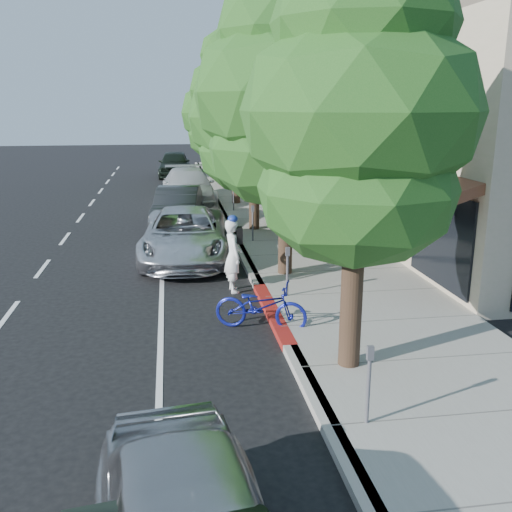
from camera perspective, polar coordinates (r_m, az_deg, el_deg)
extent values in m
plane|color=black|center=(12.60, 2.49, -7.67)|extent=(120.00, 120.00, 0.00)
cube|color=gray|center=(20.49, 4.52, 1.50)|extent=(4.60, 56.00, 0.15)
cube|color=#9E998E|center=(20.11, -1.88, 1.27)|extent=(0.30, 56.00, 0.15)
cube|color=maroon|center=(13.48, 1.67, -5.75)|extent=(0.32, 4.00, 0.15)
cube|color=#C7B299|center=(31.73, 13.67, 12.18)|extent=(10.00, 36.00, 7.00)
cylinder|color=black|center=(10.52, 9.50, -4.73)|extent=(0.40, 0.40, 2.67)
ellipsoid|color=#1C5118|center=(10.02, 10.02, 6.66)|extent=(3.48, 3.48, 2.78)
ellipsoid|color=#1C5118|center=(9.92, 10.37, 14.10)|extent=(4.09, 4.09, 3.28)
ellipsoid|color=#1C5118|center=(10.00, 10.77, 22.00)|extent=(3.07, 3.07, 2.46)
cylinder|color=black|center=(16.09, 2.96, 2.77)|extent=(0.40, 0.40, 2.89)
ellipsoid|color=#1C5118|center=(15.76, 3.08, 10.88)|extent=(4.35, 4.35, 3.48)
ellipsoid|color=#1C5118|center=(15.72, 3.15, 15.99)|extent=(5.12, 5.12, 4.10)
ellipsoid|color=#1C5118|center=(15.82, 3.23, 21.39)|extent=(3.84, 3.84, 3.07)
cylinder|color=black|center=(21.93, -0.18, 5.53)|extent=(0.40, 0.40, 2.47)
ellipsoid|color=#1C5118|center=(21.69, -0.19, 10.60)|extent=(4.29, 4.29, 3.43)
ellipsoid|color=#1C5118|center=(21.63, -0.19, 13.77)|extent=(5.05, 5.05, 4.04)
ellipsoid|color=#1C5118|center=(21.64, -0.20, 17.13)|extent=(3.79, 3.79, 3.03)
cylinder|color=black|center=(27.78, -2.03, 8.16)|extent=(0.40, 0.40, 3.06)
ellipsoid|color=#1C5118|center=(27.59, -2.07, 13.13)|extent=(3.73, 3.73, 2.99)
ellipsoid|color=#1C5118|center=(27.58, -2.10, 16.22)|extent=(4.39, 4.39, 3.51)
ellipsoid|color=#1C5118|center=(27.66, -2.14, 19.49)|extent=(3.29, 3.29, 2.64)
cylinder|color=black|center=(33.74, -3.22, 8.84)|extent=(0.40, 0.40, 2.45)
ellipsoid|color=#1C5118|center=(33.59, -3.27, 12.10)|extent=(4.22, 4.22, 3.37)
ellipsoid|color=#1C5118|center=(33.55, -3.30, 14.12)|extent=(4.96, 4.96, 3.97)
ellipsoid|color=#1C5118|center=(33.55, -3.33, 16.27)|extent=(3.72, 3.72, 2.98)
cylinder|color=black|center=(39.68, -4.07, 9.83)|extent=(0.40, 0.40, 2.55)
ellipsoid|color=#1C5118|center=(39.55, -4.12, 12.72)|extent=(3.71, 3.71, 2.97)
ellipsoid|color=#1C5118|center=(39.52, -4.16, 14.51)|extent=(4.36, 4.36, 3.49)
ellipsoid|color=#1C5118|center=(39.53, -4.19, 16.41)|extent=(3.27, 3.27, 2.62)
imported|color=white|center=(14.99, -2.30, 0.02)|extent=(0.54, 0.76, 1.95)
imported|color=navy|center=(12.58, 0.48, -5.03)|extent=(2.18, 1.44, 1.08)
imported|color=silver|center=(18.29, -7.13, 2.11)|extent=(3.01, 5.92, 1.60)
imported|color=#222527|center=(23.26, -7.83, 4.84)|extent=(2.27, 4.98, 1.58)
imported|color=beige|center=(28.40, -6.78, 6.87)|extent=(2.63, 6.06, 1.74)
imported|color=black|center=(39.60, -8.16, 9.11)|extent=(2.25, 5.17, 1.74)
imported|color=black|center=(23.48, 4.22, 5.70)|extent=(1.02, 0.88, 1.82)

